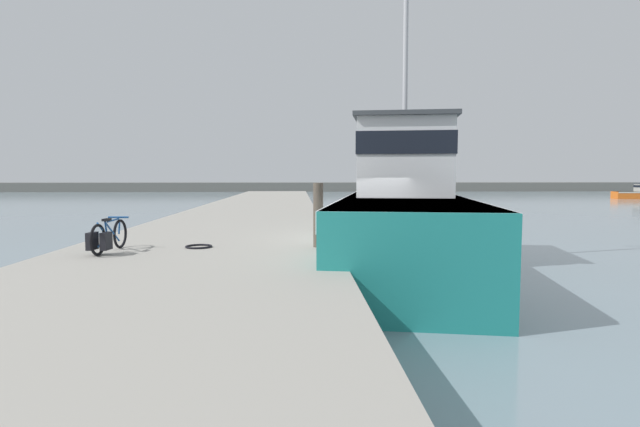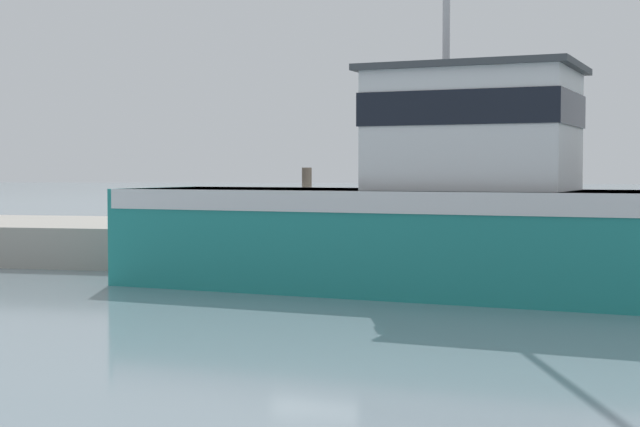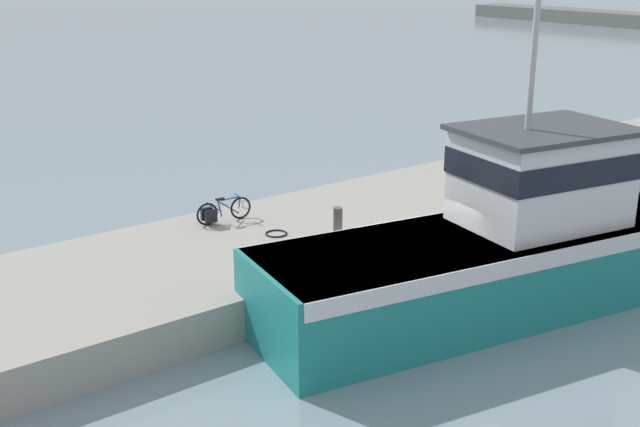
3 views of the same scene
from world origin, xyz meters
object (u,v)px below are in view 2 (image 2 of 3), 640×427
at_px(water_bottle_on_curb, 373,215).
at_px(bicycle_touring, 322,209).
at_px(fishing_boat_main, 437,210).
at_px(mooring_post, 307,199).

bearing_deg(water_bottle_on_curb, bicycle_touring, -58.09).
bearing_deg(fishing_boat_main, water_bottle_on_curb, -150.81).
distance_m(fishing_boat_main, bicycle_touring, 7.97).
distance_m(fishing_boat_main, mooring_post, 4.13).
xyz_separation_m(fishing_boat_main, bicycle_touring, (-6.95, -3.89, -0.29)).
relative_size(mooring_post, water_bottle_on_curb, 5.64).
height_order(bicycle_touring, mooring_post, mooring_post).
relative_size(bicycle_touring, mooring_post, 1.17).
xyz_separation_m(fishing_boat_main, mooring_post, (-2.59, -3.21, 0.10)).
distance_m(bicycle_touring, water_bottle_on_curb, 1.49).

